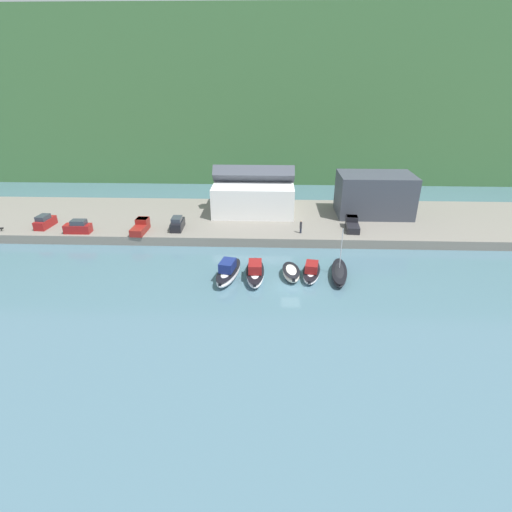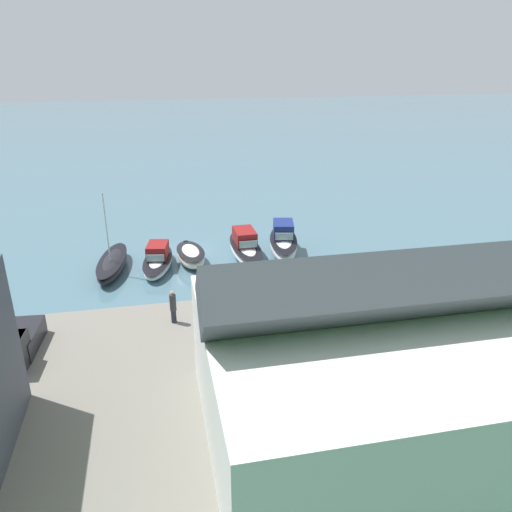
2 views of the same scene
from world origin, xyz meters
name	(u,v)px [view 2 (image 2 of 2)]	position (x,y,z in m)	size (l,w,h in m)	color
ground_plane	(189,253)	(0.00, 0.00, 0.00)	(320.00, 320.00, 0.00)	slate
quay_promenade	(227,409)	(0.00, 22.76, 0.74)	(127.45, 20.96, 1.48)	gray
harbor_clubhouse	(380,373)	(-6.00, 26.37, 4.49)	(14.83, 12.24, 8.55)	white
moored_boat_0	(283,242)	(-8.37, 1.63, 1.04)	(3.95, 7.99, 2.82)	white
moored_boat_1	(245,248)	(-4.80, 2.06, 0.90)	(2.61, 8.13, 2.49)	white
moored_boat_2	(191,256)	(0.05, 2.38, 0.71)	(2.75, 5.29, 1.34)	white
moored_boat_3	(158,260)	(2.85, 2.88, 0.74)	(3.41, 7.11, 2.10)	white
moored_boat_4	(112,264)	(6.58, 2.69, 0.64)	(3.05, 8.05, 6.88)	black
parked_car_2	(482,287)	(-18.27, 16.07, 2.40)	(1.89, 4.24, 2.16)	black
pickup_truck_1	(13,345)	(10.77, 17.20, 2.30)	(2.27, 4.85, 1.90)	black
person_on_quay	(173,306)	(2.11, 15.00, 2.58)	(0.40, 0.40, 2.14)	#232838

